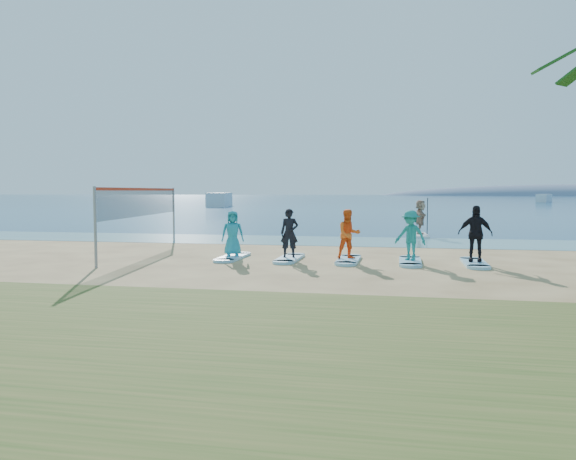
% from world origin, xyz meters
% --- Properties ---
extents(ground, '(600.00, 600.00, 0.00)m').
position_xyz_m(ground, '(0.00, 0.00, 0.00)').
color(ground, tan).
rests_on(ground, ground).
extents(shallow_water, '(600.00, 600.00, 0.00)m').
position_xyz_m(shallow_water, '(0.00, 10.50, 0.01)').
color(shallow_water, teal).
rests_on(shallow_water, ground).
extents(ocean, '(600.00, 600.00, 0.00)m').
position_xyz_m(ocean, '(0.00, 160.00, 0.01)').
color(ocean, navy).
rests_on(ocean, ground).
extents(volleyball_net, '(1.31, 9.01, 2.50)m').
position_xyz_m(volleyball_net, '(-6.44, 4.34, 1.90)').
color(volleyball_net, gray).
rests_on(volleyball_net, ground).
extents(paddleboard, '(0.87, 3.04, 0.12)m').
position_xyz_m(paddleboard, '(4.30, 14.20, 0.06)').
color(paddleboard, silver).
rests_on(paddleboard, ground).
extents(paddleboarder, '(0.65, 1.67, 1.76)m').
position_xyz_m(paddleboarder, '(4.30, 14.20, 1.00)').
color(paddleboarder, tan).
rests_on(paddleboarder, paddleboard).
extents(boat_offshore_a, '(4.10, 8.79, 2.07)m').
position_xyz_m(boat_offshore_a, '(-23.36, 64.75, 0.00)').
color(boat_offshore_a, silver).
rests_on(boat_offshore_a, ground).
extents(boat_offshore_b, '(4.24, 6.10, 1.69)m').
position_xyz_m(boat_offshore_b, '(32.19, 108.03, 0.00)').
color(boat_offshore_b, silver).
rests_on(boat_offshore_b, ground).
extents(surfboard_0, '(0.70, 2.20, 0.09)m').
position_xyz_m(surfboard_0, '(-2.45, 3.08, 0.04)').
color(surfboard_0, '#94CFE6').
rests_on(surfboard_0, ground).
extents(student_0, '(0.89, 0.72, 1.58)m').
position_xyz_m(student_0, '(-2.45, 3.08, 0.88)').
color(student_0, teal).
rests_on(student_0, surfboard_0).
extents(surfboard_1, '(0.70, 2.20, 0.09)m').
position_xyz_m(surfboard_1, '(-0.43, 3.08, 0.04)').
color(surfboard_1, '#94CFE6').
rests_on(surfboard_1, ground).
extents(student_1, '(0.66, 0.49, 1.66)m').
position_xyz_m(student_1, '(-0.43, 3.08, 0.92)').
color(student_1, black).
rests_on(student_1, surfboard_1).
extents(surfboard_2, '(0.70, 2.20, 0.09)m').
position_xyz_m(surfboard_2, '(1.60, 3.08, 0.04)').
color(surfboard_2, '#94CFE6').
rests_on(surfboard_2, ground).
extents(student_2, '(0.98, 0.88, 1.65)m').
position_xyz_m(student_2, '(1.60, 3.08, 0.92)').
color(student_2, orange).
rests_on(student_2, surfboard_2).
extents(surfboard_3, '(0.70, 2.20, 0.09)m').
position_xyz_m(surfboard_3, '(3.62, 3.08, 0.04)').
color(surfboard_3, '#94CFE6').
rests_on(surfboard_3, ground).
extents(student_3, '(1.21, 0.99, 1.64)m').
position_xyz_m(student_3, '(3.62, 3.08, 0.91)').
color(student_3, '#1B857C').
rests_on(student_3, surfboard_3).
extents(surfboard_4, '(0.70, 2.20, 0.09)m').
position_xyz_m(surfboard_4, '(5.64, 3.08, 0.04)').
color(surfboard_4, '#94CFE6').
rests_on(surfboard_4, ground).
extents(student_4, '(1.10, 0.57, 1.80)m').
position_xyz_m(student_4, '(5.64, 3.08, 0.99)').
color(student_4, black).
rests_on(student_4, surfboard_4).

